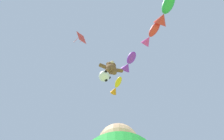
% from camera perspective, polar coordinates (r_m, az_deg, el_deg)
% --- Properties ---
extents(teddy_bear_kite, '(1.78, 0.79, 1.81)m').
position_cam_1_polar(teddy_bear_kite, '(12.43, -0.31, 0.65)').
color(teddy_bear_kite, brown).
extents(soccer_ball_kite, '(0.79, 0.78, 0.73)m').
position_cam_1_polar(soccer_ball_kite, '(11.21, -2.51, -2.07)').
color(soccer_ball_kite, white).
extents(fish_kite_goldfin, '(0.76, 1.83, 0.61)m').
position_cam_1_polar(fish_kite_goldfin, '(16.04, 1.42, -5.33)').
color(fish_kite_goldfin, yellow).
extents(fish_kite_violet, '(1.01, 1.85, 0.82)m').
position_cam_1_polar(fish_kite_violet, '(14.84, 5.57, 2.52)').
color(fish_kite_violet, purple).
extents(fish_kite_crimson, '(1.14, 2.14, 0.74)m').
position_cam_1_polar(fish_kite_crimson, '(14.41, 12.52, 11.09)').
color(fish_kite_crimson, red).
extents(fish_kite_emerald, '(1.09, 2.38, 1.04)m').
position_cam_1_polar(fish_kite_emerald, '(14.51, 16.90, 17.78)').
color(fish_kite_emerald, green).
extents(diamond_kite, '(1.18, 0.95, 3.34)m').
position_cam_1_polar(diamond_kite, '(16.97, -10.06, 10.24)').
color(diamond_kite, red).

